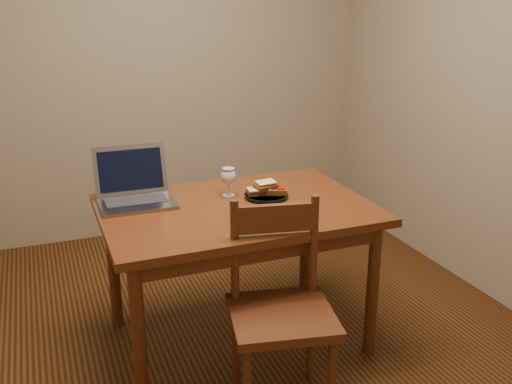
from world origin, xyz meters
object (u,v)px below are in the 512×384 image
object	(u,v)px
milk_glass	(228,182)
laptop	(134,188)
chair	(281,301)
plate	(266,196)
table	(237,222)

from	to	relation	value
milk_glass	laptop	distance (m)	0.47
milk_glass	laptop	size ratio (longest dim) A/B	0.41
chair	plate	size ratio (longest dim) A/B	2.23
milk_glass	plate	bearing A→B (deg)	-30.13
milk_glass	chair	bearing A→B (deg)	-91.05
table	chair	xyz separation A→B (m)	(0.00, -0.54, -0.16)
table	milk_glass	distance (m)	0.23
plate	laptop	size ratio (longest dim) A/B	0.61
chair	plate	world-z (taller)	chair
chair	milk_glass	bearing A→B (deg)	100.59
chair	milk_glass	xyz separation A→B (m)	(0.01, 0.70, 0.32)
table	plate	size ratio (longest dim) A/B	5.76
plate	milk_glass	world-z (taller)	milk_glass
chair	plate	xyz separation A→B (m)	(0.18, 0.60, 0.25)
laptop	table	bearing A→B (deg)	-28.71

